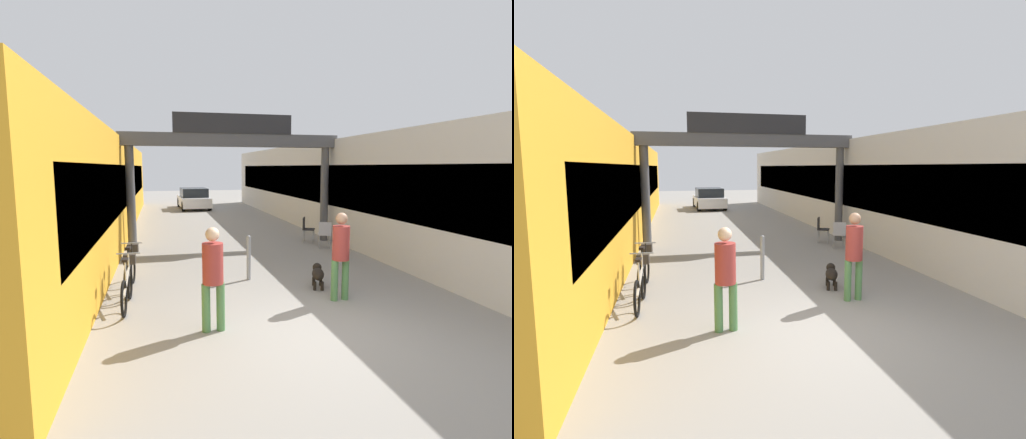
% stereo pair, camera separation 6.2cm
% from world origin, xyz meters
% --- Properties ---
extents(ground_plane, '(80.00, 80.00, 0.00)m').
position_xyz_m(ground_plane, '(0.00, 0.00, 0.00)').
color(ground_plane, gray).
extents(storefront_left, '(3.00, 26.00, 3.65)m').
position_xyz_m(storefront_left, '(-5.09, 11.00, 1.82)').
color(storefront_left, gold).
rests_on(storefront_left, ground_plane).
extents(storefront_right, '(3.00, 26.00, 3.65)m').
position_xyz_m(storefront_right, '(5.09, 11.00, 1.82)').
color(storefront_right, beige).
rests_on(storefront_right, ground_plane).
extents(arcade_sign_gateway, '(7.40, 0.47, 4.41)m').
position_xyz_m(arcade_sign_gateway, '(0.00, 7.72, 3.16)').
color(arcade_sign_gateway, '#4C4C4F').
rests_on(arcade_sign_gateway, ground_plane).
extents(pedestrian_with_dog, '(0.39, 0.36, 1.78)m').
position_xyz_m(pedestrian_with_dog, '(1.04, 1.49, 1.02)').
color(pedestrian_with_dog, '#4C7F47').
rests_on(pedestrian_with_dog, ground_plane).
extents(pedestrian_companion, '(0.39, 0.35, 1.72)m').
position_xyz_m(pedestrian_companion, '(-1.64, 0.55, 0.99)').
color(pedestrian_companion, '#4C7F47').
rests_on(pedestrian_companion, ground_plane).
extents(dog_on_leash, '(0.44, 0.71, 0.50)m').
position_xyz_m(dog_on_leash, '(0.94, 2.40, 0.31)').
color(dog_on_leash, black).
rests_on(dog_on_leash, ground_plane).
extents(bicycle_silver_nearest, '(0.46, 1.69, 0.98)m').
position_xyz_m(bicycle_silver_nearest, '(-3.09, 2.16, 0.44)').
color(bicycle_silver_nearest, black).
rests_on(bicycle_silver_nearest, ground_plane).
extents(bicycle_black_second, '(0.46, 1.69, 0.98)m').
position_xyz_m(bicycle_black_second, '(-3.11, 3.28, 0.44)').
color(bicycle_black_second, black).
rests_on(bicycle_black_second, ground_plane).
extents(bollard_post_metal, '(0.10, 0.10, 1.07)m').
position_xyz_m(bollard_post_metal, '(-0.43, 3.35, 0.55)').
color(bollard_post_metal, gray).
rests_on(bollard_post_metal, ground_plane).
extents(cafe_chair_aluminium_nearer, '(0.50, 0.50, 0.89)m').
position_xyz_m(cafe_chair_aluminium_nearer, '(2.78, 6.32, 0.54)').
color(cafe_chair_aluminium_nearer, gray).
rests_on(cafe_chair_aluminium_nearer, ground_plane).
extents(cafe_chair_black_farther, '(0.54, 0.54, 0.89)m').
position_xyz_m(cafe_chair_black_farther, '(2.60, 7.51, 0.54)').
color(cafe_chair_black_farther, gray).
rests_on(cafe_chair_black_farther, ground_plane).
extents(parked_car_white, '(1.94, 4.07, 1.33)m').
position_xyz_m(parked_car_white, '(-0.34, 20.05, 0.64)').
color(parked_car_white, silver).
rests_on(parked_car_white, ground_plane).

